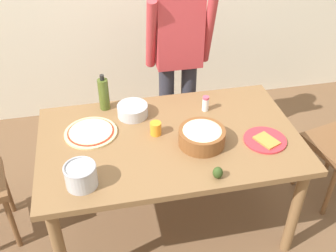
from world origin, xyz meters
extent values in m
plane|color=brown|center=(0.00, 0.00, 0.00)|extent=(8.00, 8.00, 0.00)
cube|color=brown|center=(0.00, 0.00, 0.74)|extent=(1.60, 0.96, 0.04)
cylinder|color=brown|center=(-0.72, -0.40, 0.36)|extent=(0.07, 0.07, 0.72)
cylinder|color=brown|center=(0.72, -0.40, 0.36)|extent=(0.07, 0.07, 0.72)
cylinder|color=brown|center=(-0.72, 0.40, 0.36)|extent=(0.07, 0.07, 0.72)
cylinder|color=brown|center=(0.72, 0.40, 0.36)|extent=(0.07, 0.07, 0.72)
cylinder|color=#2D2D38|center=(0.14, 0.76, 0.42)|extent=(0.12, 0.12, 0.85)
cylinder|color=#2D2D38|center=(0.32, 0.76, 0.42)|extent=(0.12, 0.12, 0.85)
cube|color=#B7383D|center=(0.23, 0.76, 1.12)|extent=(0.34, 0.20, 0.55)
cylinder|color=#B7383D|center=(0.02, 0.71, 1.12)|extent=(0.07, 0.21, 0.55)
cylinder|color=#B7383D|center=(0.44, 0.71, 1.12)|extent=(0.07, 0.21, 0.55)
cylinder|color=brown|center=(-1.05, -0.02, 0.23)|extent=(0.04, 0.04, 0.45)
cylinder|color=brown|center=(-1.12, 0.32, 0.23)|extent=(0.04, 0.04, 0.45)
cylinder|color=brown|center=(1.05, 0.16, 0.23)|extent=(0.04, 0.04, 0.45)
cylinder|color=brown|center=(1.12, -0.18, 0.23)|extent=(0.04, 0.04, 0.45)
cylinder|color=brown|center=(1.38, 0.23, 0.23)|extent=(0.04, 0.04, 0.45)
cylinder|color=beige|center=(-0.47, 0.14, 0.77)|extent=(0.33, 0.33, 0.01)
cylinder|color=#B22D1E|center=(-0.47, 0.14, 0.77)|extent=(0.29, 0.29, 0.00)
cylinder|color=beige|center=(-0.47, 0.14, 0.78)|extent=(0.27, 0.27, 0.00)
cylinder|color=red|center=(0.56, -0.15, 0.77)|extent=(0.26, 0.26, 0.01)
cube|color=#CC8438|center=(0.56, -0.17, 0.78)|extent=(0.15, 0.17, 0.01)
cylinder|color=brown|center=(0.18, -0.10, 0.81)|extent=(0.28, 0.28, 0.10)
ellipsoid|color=beige|center=(0.18, -0.10, 0.85)|extent=(0.25, 0.25, 0.05)
cylinder|color=#B7B7BC|center=(-0.19, 0.28, 0.80)|extent=(0.20, 0.20, 0.08)
cylinder|color=#47561E|center=(-0.36, 0.40, 0.87)|extent=(0.07, 0.07, 0.22)
cylinder|color=black|center=(-0.36, 0.40, 1.00)|extent=(0.03, 0.03, 0.04)
cylinder|color=#B7B7BC|center=(-0.54, -0.30, 0.82)|extent=(0.17, 0.17, 0.12)
torus|color=#A5A5AD|center=(-0.54, -0.30, 0.88)|extent=(0.17, 0.17, 0.01)
cylinder|color=orange|center=(-0.08, 0.05, 0.80)|extent=(0.07, 0.07, 0.08)
cylinder|color=white|center=(0.30, 0.24, 0.81)|extent=(0.04, 0.04, 0.09)
cylinder|color=#D84C66|center=(0.30, 0.24, 0.86)|extent=(0.04, 0.04, 0.02)
ellipsoid|color=#2D4219|center=(0.18, -0.40, 0.80)|extent=(0.06, 0.06, 0.07)
camera|label=1|loc=(-0.40, -1.88, 2.28)|focal=42.55mm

